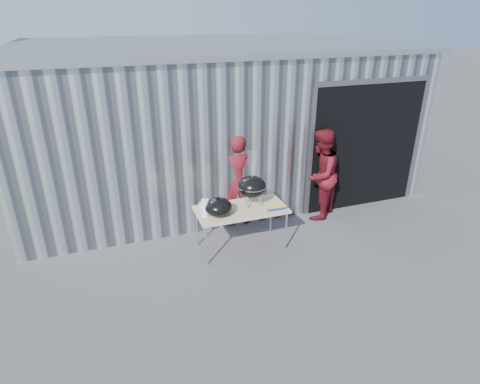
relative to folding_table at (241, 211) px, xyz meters
name	(u,v)px	position (x,y,z in m)	size (l,w,h in m)	color
ground	(237,283)	(-0.39, -0.93, -0.71)	(80.00, 80.00, 0.00)	#3D3D40
building	(210,111)	(0.52, 3.66, 0.83)	(8.20, 6.20, 3.10)	silver
folding_table	(241,211)	(0.00, 0.00, 0.00)	(1.50, 0.75, 0.75)	tan
kettle_grill	(252,183)	(0.20, 0.04, 0.45)	(0.48, 0.48, 0.95)	black
grill_lid	(218,207)	(-0.42, -0.10, 0.18)	(0.44, 0.44, 0.32)	black
paper_towels	(205,208)	(-0.62, -0.05, 0.18)	(0.12, 0.12, 0.28)	white
white_tub	(206,206)	(-0.55, 0.19, 0.09)	(0.20, 0.15, 0.10)	white
foil_box	(277,208)	(0.54, -0.25, 0.07)	(0.32, 0.05, 0.06)	#17279A
person_cook	(236,181)	(0.21, 0.85, 0.17)	(0.64, 0.42, 1.76)	#560E16
person_bystander	(320,175)	(1.81, 0.59, 0.18)	(0.86, 0.67, 1.78)	#560E16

